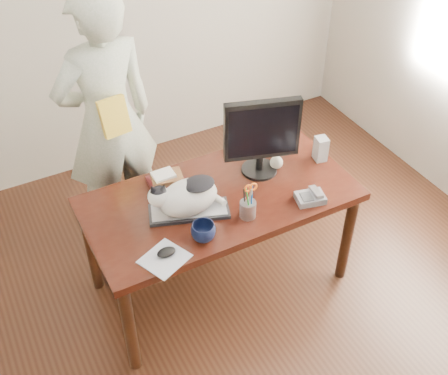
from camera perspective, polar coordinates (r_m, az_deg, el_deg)
room at (r=2.53m, az=5.87°, el=1.58°), size 4.50×4.50×4.50m
desk at (r=3.45m, az=-1.00°, el=-1.93°), size 1.60×0.80×0.75m
keyboard at (r=3.19m, az=-3.57°, el=-2.42°), size 0.48×0.31×0.03m
cat at (r=3.11m, az=-3.91°, el=-0.89°), size 0.44×0.31×0.25m
monitor at (r=3.31m, az=3.87°, el=5.44°), size 0.45×0.28×0.51m
pen_cup at (r=3.13m, az=2.45°, el=-2.03°), size 0.10×0.10×0.23m
mousepad at (r=2.96m, az=-6.06°, el=-7.21°), size 0.29×0.28×0.01m
mouse at (r=2.96m, az=-5.88°, el=-6.56°), size 0.12×0.10×0.04m
coffee_mug at (r=3.01m, az=-2.12°, el=-4.53°), size 0.18×0.18×0.10m
phone at (r=3.29m, az=8.81°, el=-0.98°), size 0.19×0.15×0.07m
speaker at (r=3.58m, az=9.80°, el=3.90°), size 0.08×0.09×0.16m
baseball at (r=3.50m, az=5.35°, el=2.54°), size 0.08×0.08×0.08m
book_stack at (r=3.39m, az=-5.94°, el=0.88°), size 0.22×0.17×0.08m
calculator at (r=3.70m, az=4.53°, el=4.68°), size 0.19×0.23×0.06m
person at (r=3.71m, az=-11.69°, el=6.53°), size 0.71×0.52×1.82m
held_book at (r=3.50m, az=-11.09°, el=7.07°), size 0.18×0.12×0.24m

